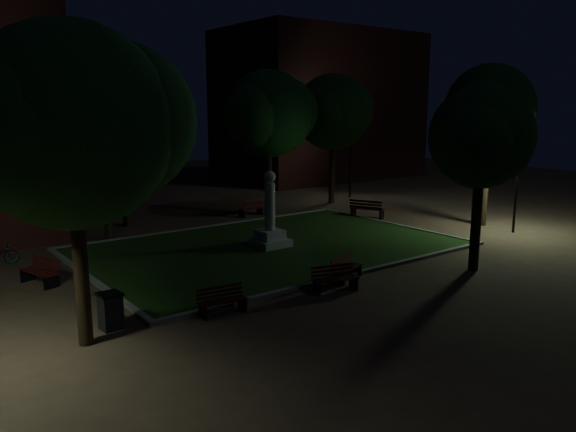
{
  "coord_description": "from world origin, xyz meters",
  "views": [
    {
      "loc": [
        -13.43,
        -16.92,
        5.86
      ],
      "look_at": [
        0.2,
        1.0,
        1.5
      ],
      "focal_mm": 35.0,
      "sensor_mm": 36.0,
      "label": 1
    }
  ],
  "objects_px": {
    "bench_near_left": "(335,279)",
    "bench_far_side": "(251,209)",
    "bench_left_side": "(41,272)",
    "bench_west_near": "(222,301)",
    "monument": "(270,226)",
    "trash_bin": "(110,311)",
    "bench_right_side": "(367,209)",
    "bench_near_right": "(346,269)"
  },
  "relations": [
    {
      "from": "bench_near_left",
      "to": "bench_far_side",
      "type": "bearing_deg",
      "value": 83.62
    },
    {
      "from": "bench_near_left",
      "to": "bench_left_side",
      "type": "xyz_separation_m",
      "value": [
        -7.41,
        6.51,
        0.02
      ]
    },
    {
      "from": "bench_west_near",
      "to": "bench_left_side",
      "type": "distance_m",
      "value": 6.98
    },
    {
      "from": "monument",
      "to": "bench_left_side",
      "type": "height_order",
      "value": "monument"
    },
    {
      "from": "monument",
      "to": "trash_bin",
      "type": "bearing_deg",
      "value": -151.4
    },
    {
      "from": "monument",
      "to": "bench_west_near",
      "type": "height_order",
      "value": "monument"
    },
    {
      "from": "bench_left_side",
      "to": "bench_right_side",
      "type": "xyz_separation_m",
      "value": [
        16.99,
        1.56,
        0.06
      ]
    },
    {
      "from": "bench_left_side",
      "to": "trash_bin",
      "type": "height_order",
      "value": "trash_bin"
    },
    {
      "from": "bench_right_side",
      "to": "bench_near_left",
      "type": "bearing_deg",
      "value": 106.08
    },
    {
      "from": "bench_west_near",
      "to": "bench_near_left",
      "type": "bearing_deg",
      "value": 0.23
    },
    {
      "from": "monument",
      "to": "bench_near_right",
      "type": "distance_m",
      "value": 5.27
    },
    {
      "from": "bench_far_side",
      "to": "bench_left_side",
      "type": "bearing_deg",
      "value": 19.65
    },
    {
      "from": "monument",
      "to": "bench_near_left",
      "type": "bearing_deg",
      "value": -105.57
    },
    {
      "from": "bench_near_left",
      "to": "trash_bin",
      "type": "distance_m",
      "value": 7.04
    },
    {
      "from": "bench_left_side",
      "to": "trash_bin",
      "type": "relative_size",
      "value": 1.68
    },
    {
      "from": "monument",
      "to": "bench_left_side",
      "type": "bearing_deg",
      "value": 176.37
    },
    {
      "from": "bench_far_side",
      "to": "trash_bin",
      "type": "relative_size",
      "value": 1.48
    },
    {
      "from": "bench_near_left",
      "to": "bench_near_right",
      "type": "bearing_deg",
      "value": 47.62
    },
    {
      "from": "monument",
      "to": "trash_bin",
      "type": "relative_size",
      "value": 3.18
    },
    {
      "from": "bench_west_near",
      "to": "trash_bin",
      "type": "bearing_deg",
      "value": 171.25
    },
    {
      "from": "monument",
      "to": "bench_right_side",
      "type": "height_order",
      "value": "monument"
    },
    {
      "from": "bench_far_side",
      "to": "trash_bin",
      "type": "xyz_separation_m",
      "value": [
        -11.88,
        -11.07,
        0.14
      ]
    },
    {
      "from": "bench_west_near",
      "to": "bench_far_side",
      "type": "relative_size",
      "value": 0.99
    },
    {
      "from": "bench_far_side",
      "to": "trash_bin",
      "type": "height_order",
      "value": "trash_bin"
    },
    {
      "from": "bench_near_left",
      "to": "trash_bin",
      "type": "height_order",
      "value": "trash_bin"
    },
    {
      "from": "bench_right_side",
      "to": "bench_near_right",
      "type": "bearing_deg",
      "value": 107.05
    },
    {
      "from": "bench_west_near",
      "to": "bench_far_side",
      "type": "xyz_separation_m",
      "value": [
        8.92,
        11.89,
        0.01
      ]
    },
    {
      "from": "bench_right_side",
      "to": "trash_bin",
      "type": "relative_size",
      "value": 1.92
    },
    {
      "from": "bench_near_right",
      "to": "trash_bin",
      "type": "distance_m",
      "value": 8.1
    },
    {
      "from": "monument",
      "to": "bench_west_near",
      "type": "bearing_deg",
      "value": -135.63
    },
    {
      "from": "bench_west_near",
      "to": "bench_far_side",
      "type": "bearing_deg",
      "value": 59.76
    },
    {
      "from": "trash_bin",
      "to": "bench_near_right",
      "type": "bearing_deg",
      "value": -3.79
    },
    {
      "from": "bench_west_near",
      "to": "bench_right_side",
      "type": "distance_m",
      "value": 15.55
    },
    {
      "from": "bench_near_right",
      "to": "bench_right_side",
      "type": "relative_size",
      "value": 0.79
    },
    {
      "from": "monument",
      "to": "bench_left_side",
      "type": "relative_size",
      "value": 1.89
    },
    {
      "from": "bench_west_near",
      "to": "bench_left_side",
      "type": "height_order",
      "value": "bench_left_side"
    },
    {
      "from": "bench_near_right",
      "to": "bench_far_side",
      "type": "xyz_separation_m",
      "value": [
        3.8,
        11.61,
        0.0
      ]
    },
    {
      "from": "bench_west_near",
      "to": "bench_left_side",
      "type": "relative_size",
      "value": 0.87
    },
    {
      "from": "bench_right_side",
      "to": "trash_bin",
      "type": "distance_m",
      "value": 17.86
    },
    {
      "from": "monument",
      "to": "bench_near_left",
      "type": "xyz_separation_m",
      "value": [
        -1.65,
        -5.94,
        -0.57
      ]
    },
    {
      "from": "bench_right_side",
      "to": "bench_far_side",
      "type": "bearing_deg",
      "value": 23.34
    },
    {
      "from": "monument",
      "to": "bench_far_side",
      "type": "bearing_deg",
      "value": 62.69
    }
  ]
}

